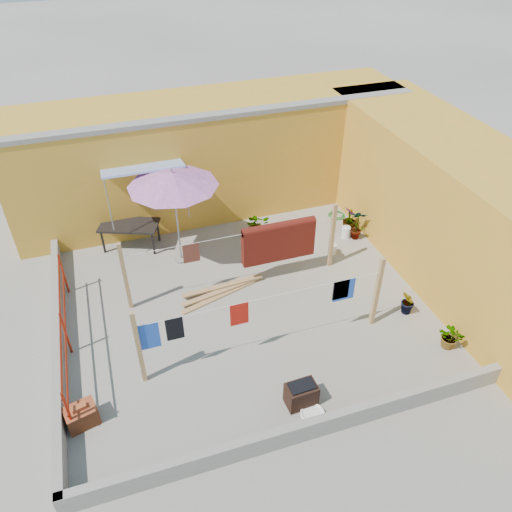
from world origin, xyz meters
name	(u,v)px	position (x,y,z in m)	size (l,w,h in m)	color
ground	(245,306)	(0.00, 0.00, 0.00)	(80.00, 80.00, 0.00)	#9E998E
wall_back	(212,154)	(0.50, 4.69, 1.61)	(11.00, 3.27, 3.21)	gold
wall_right	(453,210)	(5.20, 0.00, 1.60)	(2.40, 9.00, 3.20)	gold
parapet_front	(306,430)	(0.00, -3.58, 0.22)	(8.30, 0.16, 0.44)	gray
parapet_left	(58,340)	(-4.08, 0.00, 0.22)	(0.16, 7.30, 0.44)	gray
red_railing	(64,327)	(-3.85, -0.20, 0.72)	(0.05, 4.20, 1.10)	maroon
clothesline_rig	(273,250)	(0.88, 0.56, 1.02)	(5.09, 2.35, 1.80)	tan
patio_umbrella	(173,180)	(-1.04, 2.21, 2.33)	(2.30, 2.30, 2.59)	gray
outdoor_table	(129,226)	(-2.16, 3.20, 0.64)	(1.68, 1.26, 0.71)	black
brick_stack	(82,416)	(-3.70, -2.04, 0.21)	(0.63, 0.52, 0.48)	#A44C26
lumber_pile	(221,291)	(-0.40, 0.61, 0.06)	(2.13, 0.75, 0.13)	tan
brazier	(301,394)	(0.20, -2.87, 0.25)	(0.58, 0.40, 0.51)	black
white_basin	(313,414)	(0.30, -3.20, 0.04)	(0.46, 0.46, 0.08)	white
water_jug_a	(332,249)	(2.78, 1.21, 0.14)	(0.21, 0.21, 0.33)	white
water_jug_b	(346,232)	(3.46, 1.79, 0.16)	(0.24, 0.24, 0.37)	white
green_hose	(336,215)	(3.70, 2.86, 0.03)	(0.49, 0.49, 0.07)	#176B21
plant_back_a	(257,225)	(1.17, 2.62, 0.35)	(0.63, 0.55, 0.70)	#185419
plant_back_b	(350,219)	(3.70, 2.10, 0.35)	(0.39, 0.39, 0.70)	#185419
plant_right_a	(357,224)	(3.70, 1.66, 0.46)	(0.49, 0.33, 0.93)	#185419
plant_right_b	(408,303)	(3.39, -1.38, 0.33)	(0.37, 0.29, 0.66)	#185419
plant_right_c	(451,337)	(3.70, -2.54, 0.29)	(0.52, 0.45, 0.58)	#185419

